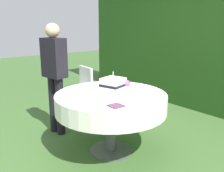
% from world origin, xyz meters
% --- Properties ---
extents(ground_plane, '(20.00, 20.00, 0.00)m').
position_xyz_m(ground_plane, '(0.00, 0.00, 0.00)').
color(ground_plane, '#3D602D').
extents(foliage_hedge, '(6.37, 0.69, 2.82)m').
position_xyz_m(foliage_hedge, '(0.00, 2.52, 1.41)').
color(foliage_hedge, '#234C19').
rests_on(foliage_hedge, ground_plane).
extents(cake_table, '(1.36, 1.36, 0.77)m').
position_xyz_m(cake_table, '(0.00, 0.00, 0.65)').
color(cake_table, '#4C4C51').
rests_on(cake_table, ground_plane).
extents(wedding_cake, '(0.39, 0.39, 0.28)m').
position_xyz_m(wedding_cake, '(0.05, 0.01, 0.86)').
color(wedding_cake, white).
rests_on(wedding_cake, cake_table).
extents(serving_plate_near, '(0.13, 0.13, 0.01)m').
position_xyz_m(serving_plate_near, '(0.09, -0.37, 0.77)').
color(serving_plate_near, white).
rests_on(serving_plate_near, cake_table).
extents(serving_plate_far, '(0.12, 0.12, 0.01)m').
position_xyz_m(serving_plate_far, '(0.24, -0.40, 0.77)').
color(serving_plate_far, white).
rests_on(serving_plate_far, cake_table).
extents(serving_plate_left, '(0.15, 0.15, 0.01)m').
position_xyz_m(serving_plate_left, '(0.20, 0.28, 0.77)').
color(serving_plate_left, white).
rests_on(serving_plate_left, cake_table).
extents(serving_plate_right, '(0.11, 0.11, 0.01)m').
position_xyz_m(serving_plate_right, '(-0.26, 0.25, 0.77)').
color(serving_plate_right, white).
rests_on(serving_plate_right, cake_table).
extents(napkin_stack, '(0.15, 0.15, 0.01)m').
position_xyz_m(napkin_stack, '(0.40, -0.26, 0.77)').
color(napkin_stack, '#603856').
rests_on(napkin_stack, cake_table).
extents(garden_chair, '(0.44, 0.44, 0.89)m').
position_xyz_m(garden_chair, '(-1.20, 0.33, 0.54)').
color(garden_chair, white).
rests_on(garden_chair, ground_plane).
extents(standing_person, '(0.39, 0.26, 1.60)m').
position_xyz_m(standing_person, '(-0.95, -0.26, 0.93)').
color(standing_person, black).
rests_on(standing_person, ground_plane).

